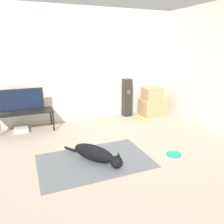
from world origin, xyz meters
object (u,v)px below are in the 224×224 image
(cardboard_box_lower, at_px, (152,107))
(tennis_ball_near_speaker, at_px, (136,117))
(dog, at_px, (96,154))
(frisbee, at_px, (174,154))
(tv, at_px, (21,101))
(cardboard_box_upper, at_px, (152,94))
(tv_stand, at_px, (23,114))
(tennis_ball_by_boxes, at_px, (141,118))
(game_console, at_px, (21,129))
(floor_speaker, at_px, (127,98))
(tennis_ball_loose_on_carpet, at_px, (144,120))

(cardboard_box_lower, height_order, tennis_ball_near_speaker, cardboard_box_lower)
(cardboard_box_lower, bearing_deg, dog, -140.16)
(frisbee, bearing_deg, tv, 137.42)
(cardboard_box_upper, height_order, tv_stand, cardboard_box_upper)
(dog, xyz_separation_m, cardboard_box_lower, (2.10, 1.75, 0.07))
(cardboard_box_lower, relative_size, tennis_ball_near_speaker, 8.85)
(tennis_ball_by_boxes, bearing_deg, frisbee, -102.81)
(tennis_ball_by_boxes, bearing_deg, tv_stand, 174.51)
(dog, height_order, game_console, dog)
(frisbee, xyz_separation_m, floor_speaker, (0.21, 2.21, 0.46))
(cardboard_box_upper, height_order, tennis_ball_by_boxes, cardboard_box_upper)
(tennis_ball_by_boxes, xyz_separation_m, tennis_ball_near_speaker, (-0.08, 0.10, 0.00))
(tennis_ball_loose_on_carpet, height_order, game_console, game_console)
(tennis_ball_near_speaker, xyz_separation_m, tennis_ball_loose_on_carpet, (0.08, -0.25, 0.00))
(frisbee, height_order, game_console, game_console)
(tennis_ball_near_speaker, bearing_deg, cardboard_box_lower, 14.77)
(tennis_ball_near_speaker, distance_m, tennis_ball_loose_on_carpet, 0.27)
(tv_stand, bearing_deg, dog, -60.86)
(frisbee, relative_size, cardboard_box_lower, 0.40)
(tennis_ball_loose_on_carpet, distance_m, game_console, 2.75)
(tv_stand, relative_size, tennis_ball_loose_on_carpet, 18.18)
(dog, bearing_deg, tennis_ball_near_speaker, 45.76)
(tv, relative_size, tennis_ball_near_speaker, 13.06)
(tv, distance_m, game_console, 0.62)
(cardboard_box_upper, bearing_deg, frisbee, -112.59)
(floor_speaker, distance_m, game_console, 2.56)
(cardboard_box_lower, distance_m, tennis_ball_loose_on_carpet, 0.62)
(tv_stand, bearing_deg, tv, 90.00)
(frisbee, distance_m, game_console, 3.11)
(cardboard_box_lower, xyz_separation_m, tv, (-3.09, 0.02, 0.46))
(cardboard_box_upper, relative_size, tennis_ball_by_boxes, 6.98)
(dog, height_order, floor_speaker, floor_speaker)
(frisbee, relative_size, game_console, 0.81)
(floor_speaker, bearing_deg, tennis_ball_by_boxes, -64.80)
(tv_stand, bearing_deg, cardboard_box_upper, -0.34)
(cardboard_box_upper, relative_size, game_console, 1.59)
(cardboard_box_upper, bearing_deg, tv, 179.61)
(tennis_ball_loose_on_carpet, bearing_deg, tv_stand, 171.14)
(floor_speaker, relative_size, game_console, 3.24)
(game_console, bearing_deg, floor_speaker, 2.83)
(dog, height_order, tennis_ball_near_speaker, dog)
(cardboard_box_lower, bearing_deg, tv_stand, 179.68)
(cardboard_box_upper, distance_m, tennis_ball_by_boxes, 0.72)
(floor_speaker, bearing_deg, cardboard_box_upper, -15.60)
(frisbee, xyz_separation_m, cardboard_box_lower, (0.86, 2.03, 0.19))
(floor_speaker, relative_size, tennis_ball_near_speaker, 14.21)
(dog, distance_m, tennis_ball_near_speaker, 2.26)
(frisbee, height_order, tennis_ball_near_speaker, tennis_ball_near_speaker)
(tennis_ball_loose_on_carpet, bearing_deg, frisbee, -104.02)
(cardboard_box_upper, relative_size, floor_speaker, 0.49)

